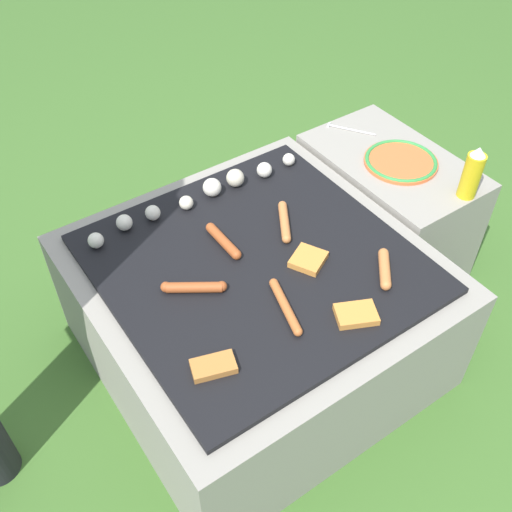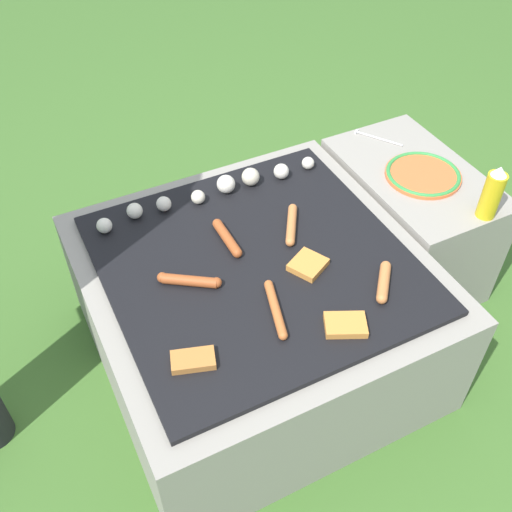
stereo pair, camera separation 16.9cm
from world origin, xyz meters
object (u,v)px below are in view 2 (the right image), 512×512
(condiment_bottle, at_px, (492,193))
(fork_utensil, at_px, (375,137))
(plate_colorful, at_px, (423,174))
(sausage_front_center, at_px, (384,282))

(condiment_bottle, distance_m, fork_utensil, 0.51)
(condiment_bottle, height_order, fork_utensil, condiment_bottle)
(plate_colorful, height_order, fork_utensil, plate_colorful)
(sausage_front_center, relative_size, fork_utensil, 0.78)
(sausage_front_center, height_order, condiment_bottle, condiment_bottle)
(plate_colorful, height_order, condiment_bottle, condiment_bottle)
(sausage_front_center, height_order, plate_colorful, sausage_front_center)
(plate_colorful, relative_size, condiment_bottle, 1.37)
(plate_colorful, distance_m, fork_utensil, 0.26)
(sausage_front_center, height_order, fork_utensil, sausage_front_center)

